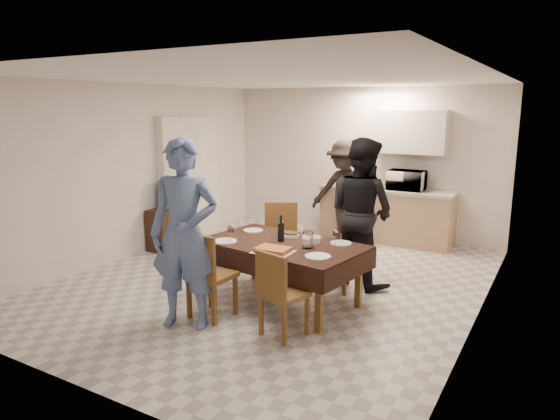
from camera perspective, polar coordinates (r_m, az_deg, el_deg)
The scene contains 33 objects.
floor at distance 6.66m, azimuth -0.54°, elevation -8.08°, with size 5.00×6.00×0.02m, color silver.
ceiling at distance 6.28m, azimuth -0.58°, elevation 14.87°, with size 5.00×6.00×0.02m, color white.
wall_back at distance 9.03m, azimuth 9.24°, elevation 5.49°, with size 5.00×0.02×2.60m, color beige.
wall_front at distance 4.10m, azimuth -22.47°, elevation -2.63°, with size 5.00×0.02×2.60m, color beige.
wall_left at distance 7.90m, azimuth -16.40°, elevation 4.29°, with size 0.02×6.00×2.60m, color beige.
wall_right at distance 5.52m, azimuth 22.39°, elevation 0.87°, with size 0.02×6.00×2.60m, color beige.
stub_partition at distance 8.74m, azimuth -10.26°, elevation 3.60°, with size 0.15×1.40×2.10m, color white.
kitchen_base_cabinet at distance 8.67m, azimuth 11.99°, elevation -0.70°, with size 2.20×0.60×0.86m, color tan.
kitchen_worktop at distance 8.59m, azimuth 12.12°, elevation 2.27°, with size 2.24×0.64×0.05m, color #A6A6A0.
upper_cabinet at distance 8.53m, azimuth 14.63°, elevation 8.62°, with size 1.20×0.34×0.70m, color silver.
dining_table at distance 5.77m, azimuth 0.28°, elevation -4.09°, with size 1.97×1.32×0.72m.
chair_near_left at distance 5.37m, azimuth -8.43°, elevation -6.47°, with size 0.46×0.46×0.52m.
chair_near_right at distance 4.91m, azimuth -0.01°, elevation -8.69°, with size 0.49×0.50×0.48m.
chair_far_left at distance 6.56m, azimuth -0.28°, elevation -2.89°, with size 0.61×0.64×0.53m.
chair_far_right at distance 6.19m, azimuth 7.00°, elevation -4.43°, with size 0.51×0.51×0.48m.
console at distance 8.26m, azimuth -12.49°, elevation -2.02°, with size 0.36×0.72×0.67m, color black.
water_jug at distance 8.15m, azimuth -12.66°, elevation 1.78°, with size 0.30×0.30×0.44m, color #357FC7.
wine_bottle at distance 5.79m, azimuth 0.10°, elevation -2.11°, with size 0.08×0.08×0.31m, color black, non-canonical shape.
water_pitcher at distance 5.53m, azimuth 3.18°, elevation -3.41°, with size 0.12×0.12×0.19m, color white.
savoury_tart at distance 5.39m, azimuth -0.81°, elevation -4.58°, with size 0.42×0.31×0.05m, color #BC7437.
salad_bowl at distance 5.77m, azimuth 3.77°, elevation -3.41°, with size 0.18×0.18×0.07m, color white.
mushroom_dish at distance 6.01m, azimuth 1.20°, elevation -2.93°, with size 0.21×0.21×0.04m, color white.
wine_glass_a at distance 5.82m, azimuth -5.66°, elevation -2.67°, with size 0.09×0.09×0.20m, color white, non-canonical shape.
wine_glass_b at distance 5.71m, azimuth 6.34°, elevation -3.03°, with size 0.08×0.08×0.18m, color white, non-canonical shape.
wine_glass_c at distance 6.08m, azimuth 0.05°, elevation -2.04°, with size 0.08×0.08×0.18m, color white, non-canonical shape.
plate_near_left at distance 5.83m, azimuth -6.32°, elevation -3.56°, with size 0.28×0.28×0.02m, color white.
plate_near_right at distance 5.23m, azimuth 4.37°, elevation -5.31°, with size 0.27×0.27×0.02m, color white.
plate_far_left at distance 6.31m, azimuth -3.09°, elevation -2.35°, with size 0.25×0.25×0.01m, color white.
plate_far_right at distance 5.76m, azimuth 6.98°, elevation -3.78°, with size 0.25×0.25×0.01m, color white.
microwave at distance 8.47m, azimuth 14.26°, elevation 3.32°, with size 0.58×0.40×0.32m, color silver.
person_near at distance 5.17m, azimuth -10.87°, elevation -2.74°, with size 0.72×0.47×1.96m, color #5470A4.
person_far at distance 6.40m, azimuth 9.26°, elevation -0.25°, with size 0.92×0.71×1.89m, color black.
person_kitchen at distance 8.38m, azimuth 7.31°, elevation 2.05°, with size 1.12×0.64×1.73m, color black.
Camera 1 is at (3.20, -5.39, 2.25)m, focal length 32.00 mm.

